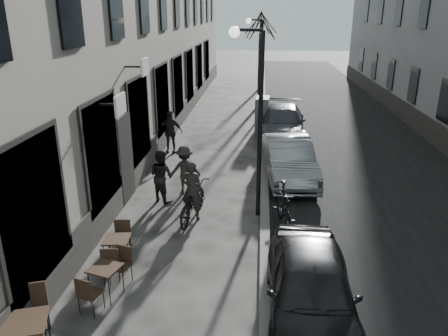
# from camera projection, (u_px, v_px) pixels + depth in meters

# --- Properties ---
(road) EXTENTS (7.30, 60.00, 0.00)m
(road) POSITION_uv_depth(u_px,v_px,m) (338.00, 128.00, 21.43)
(road) COLOR black
(road) RESTS_ON ground
(kerb) EXTENTS (0.25, 60.00, 0.12)m
(kerb) POSITION_uv_depth(u_px,v_px,m) (264.00, 125.00, 21.70)
(kerb) COLOR slate
(kerb) RESTS_ON ground
(streetlamp_near) EXTENTS (0.90, 0.28, 5.09)m
(streetlamp_near) POSITION_uv_depth(u_px,v_px,m) (254.00, 104.00, 11.30)
(streetlamp_near) COLOR black
(streetlamp_near) RESTS_ON ground
(streetlamp_far) EXTENTS (0.90, 0.28, 5.09)m
(streetlamp_far) POSITION_uv_depth(u_px,v_px,m) (258.00, 57.00, 22.54)
(streetlamp_far) COLOR black
(streetlamp_far) RESTS_ON ground
(tree_near) EXTENTS (2.40, 2.40, 5.70)m
(tree_near) POSITION_uv_depth(u_px,v_px,m) (261.00, 25.00, 24.84)
(tree_near) COLOR black
(tree_near) RESTS_ON ground
(tree_far) EXTENTS (2.40, 2.40, 5.70)m
(tree_far) POSITION_uv_depth(u_px,v_px,m) (261.00, 22.00, 30.46)
(tree_far) COLOR black
(tree_far) RESTS_ON ground
(bistro_set_b) EXTENTS (0.75, 1.42, 0.81)m
(bistro_set_b) POSITION_uv_depth(u_px,v_px,m) (106.00, 279.00, 8.69)
(bistro_set_b) COLOR #302115
(bistro_set_b) RESTS_ON ground
(bistro_set_c) EXTENTS (0.61, 1.41, 0.81)m
(bistro_set_c) POSITION_uv_depth(u_px,v_px,m) (117.00, 249.00, 9.76)
(bistro_set_c) COLOR #302115
(bistro_set_c) RESTS_ON ground
(sign_board) EXTENTS (0.53, 0.71, 1.11)m
(sign_board) POSITION_uv_depth(u_px,v_px,m) (24.00, 316.00, 7.58)
(sign_board) COLOR black
(sign_board) RESTS_ON ground
(utility_cabinet) EXTENTS (0.69, 1.15, 1.66)m
(utility_cabinet) POSITION_uv_depth(u_px,v_px,m) (262.00, 115.00, 20.49)
(utility_cabinet) COLOR slate
(utility_cabinet) RESTS_ON ground
(bicycle) EXTENTS (1.00, 2.04, 1.03)m
(bicycle) POSITION_uv_depth(u_px,v_px,m) (192.00, 201.00, 11.97)
(bicycle) COLOR black
(bicycle) RESTS_ON ground
(cyclist_rider) EXTENTS (0.67, 0.50, 1.68)m
(cyclist_rider) POSITION_uv_depth(u_px,v_px,m) (192.00, 190.00, 11.86)
(cyclist_rider) COLOR #272521
(cyclist_rider) RESTS_ON ground
(pedestrian_near) EXTENTS (0.99, 0.95, 1.62)m
(pedestrian_near) POSITION_uv_depth(u_px,v_px,m) (161.00, 176.00, 13.00)
(pedestrian_near) COLOR black
(pedestrian_near) RESTS_ON ground
(pedestrian_mid) EXTENTS (1.11, 0.81, 1.54)m
(pedestrian_mid) POSITION_uv_depth(u_px,v_px,m) (185.00, 170.00, 13.61)
(pedestrian_mid) COLOR #2A2624
(pedestrian_mid) RESTS_ON ground
(pedestrian_far) EXTENTS (1.03, 0.48, 1.72)m
(pedestrian_far) POSITION_uv_depth(u_px,v_px,m) (170.00, 132.00, 17.51)
(pedestrian_far) COLOR black
(pedestrian_far) RESTS_ON ground
(car_near) EXTENTS (1.68, 4.04, 1.37)m
(car_near) POSITION_uv_depth(u_px,v_px,m) (311.00, 288.00, 7.94)
(car_near) COLOR black
(car_near) RESTS_ON ground
(car_mid) EXTENTS (1.87, 4.38, 1.40)m
(car_mid) POSITION_uv_depth(u_px,v_px,m) (289.00, 159.00, 14.77)
(car_mid) COLOR gray
(car_mid) RESTS_ON ground
(car_far) EXTENTS (2.26, 4.99, 1.42)m
(car_far) POSITION_uv_depth(u_px,v_px,m) (282.00, 123.00, 19.53)
(car_far) COLOR #34363E
(car_far) RESTS_ON ground
(moped) EXTENTS (0.83, 2.12, 1.24)m
(moped) POSITION_uv_depth(u_px,v_px,m) (285.00, 208.00, 11.30)
(moped) COLOR black
(moped) RESTS_ON ground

